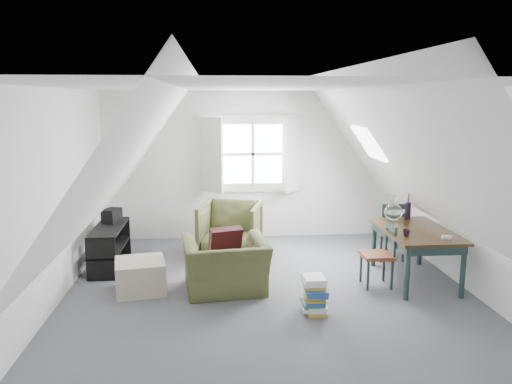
{
  "coord_description": "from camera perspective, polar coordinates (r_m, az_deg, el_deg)",
  "views": [
    {
      "loc": [
        -0.65,
        -5.65,
        2.37
      ],
      "look_at": [
        -0.12,
        0.6,
        1.19
      ],
      "focal_mm": 35.0,
      "sensor_mm": 36.0,
      "label": 1
    }
  ],
  "objects": [
    {
      "name": "floor",
      "position": [
        6.17,
        1.65,
        -12.0
      ],
      "size": [
        5.5,
        5.5,
        0.0
      ],
      "primitive_type": "plane",
      "color": "#505055",
      "rests_on": "ground"
    },
    {
      "name": "ceiling",
      "position": [
        5.69,
        1.79,
        11.92
      ],
      "size": [
        5.5,
        5.5,
        0.0
      ],
      "primitive_type": "plane",
      "rotation": [
        3.14,
        0.0,
        0.0
      ],
      "color": "white",
      "rests_on": "wall_back"
    },
    {
      "name": "wall_back",
      "position": [
        8.5,
        -0.39,
        3.05
      ],
      "size": [
        5.0,
        0.0,
        5.0
      ],
      "primitive_type": "plane",
      "rotation": [
        1.57,
        0.0,
        0.0
      ],
      "color": "silver",
      "rests_on": "ground"
    },
    {
      "name": "wall_front",
      "position": [
        3.18,
        7.44,
        -10.11
      ],
      "size": [
        5.0,
        0.0,
        5.0
      ],
      "primitive_type": "plane",
      "rotation": [
        -1.57,
        0.0,
        0.0
      ],
      "color": "silver",
      "rests_on": "ground"
    },
    {
      "name": "wall_left",
      "position": [
        6.05,
        -22.51,
        -0.87
      ],
      "size": [
        0.0,
        5.5,
        5.5
      ],
      "primitive_type": "plane",
      "rotation": [
        1.57,
        0.0,
        1.57
      ],
      "color": "silver",
      "rests_on": "ground"
    },
    {
      "name": "wall_right",
      "position": [
        6.57,
        23.93,
        -0.12
      ],
      "size": [
        0.0,
        5.5,
        5.5
      ],
      "primitive_type": "plane",
      "rotation": [
        1.57,
        0.0,
        -1.57
      ],
      "color": "silver",
      "rests_on": "ground"
    },
    {
      "name": "slope_left",
      "position": [
        5.76,
        -13.82,
        4.37
      ],
      "size": [
        3.19,
        5.5,
        4.48
      ],
      "primitive_type": "plane",
      "rotation": [
        0.0,
        2.19,
        0.0
      ],
      "color": "white",
      "rests_on": "wall_left"
    },
    {
      "name": "slope_right",
      "position": [
        6.1,
        16.43,
        4.58
      ],
      "size": [
        3.19,
        5.5,
        4.48
      ],
      "primitive_type": "plane",
      "rotation": [
        0.0,
        -2.19,
        0.0
      ],
      "color": "white",
      "rests_on": "wall_right"
    },
    {
      "name": "dormer_window",
      "position": [
        8.4,
        -0.35,
        4.33
      ],
      "size": [
        1.71,
        0.35,
        1.3
      ],
      "color": "white",
      "rests_on": "wall_back"
    },
    {
      "name": "skylight",
      "position": [
        7.32,
        12.76,
        5.46
      ],
      "size": [
        0.35,
        0.75,
        0.47
      ],
      "primitive_type": "cube",
      "rotation": [
        0.0,
        0.95,
        0.0
      ],
      "color": "white",
      "rests_on": "slope_right"
    },
    {
      "name": "armchair_near",
      "position": [
        6.38,
        -3.46,
        -11.21
      ],
      "size": [
        1.11,
        1.0,
        0.66
      ],
      "primitive_type": "imported",
      "rotation": [
        0.0,
        0.0,
        3.26
      ],
      "color": "#474B26",
      "rests_on": "floor"
    },
    {
      "name": "armchair_far",
      "position": [
        7.79,
        -2.91,
        -7.11
      ],
      "size": [
        1.07,
        1.09,
        0.82
      ],
      "primitive_type": "imported",
      "rotation": [
        0.0,
        0.0,
        -0.25
      ],
      "color": "#474B26",
      "rests_on": "floor"
    },
    {
      "name": "throw_pillow",
      "position": [
        6.33,
        -3.55,
        -5.79
      ],
      "size": [
        0.46,
        0.35,
        0.42
      ],
      "primitive_type": "cube",
      "rotation": [
        0.31,
        0.0,
        0.3
      ],
      "color": "#3C1014",
      "rests_on": "armchair_near"
    },
    {
      "name": "ottoman",
      "position": [
        6.46,
        -13.08,
        -9.32
      ],
      "size": [
        0.69,
        0.69,
        0.4
      ],
      "primitive_type": "cube",
      "rotation": [
        0.0,
        0.0,
        0.18
      ],
      "color": "tan",
      "rests_on": "floor"
    },
    {
      "name": "dining_table",
      "position": [
        6.85,
        17.78,
        -4.83
      ],
      "size": [
        0.84,
        1.39,
        0.7
      ],
      "rotation": [
        0.0,
        0.0,
        0.0
      ],
      "color": "#2F1F0F",
      "rests_on": "floor"
    },
    {
      "name": "demijohn",
      "position": [
        7.15,
        15.41,
        -2.14
      ],
      "size": [
        0.25,
        0.25,
        0.35
      ],
      "rotation": [
        0.0,
        0.0,
        0.33
      ],
      "color": "silver",
      "rests_on": "dining_table"
    },
    {
      "name": "vase_twigs",
      "position": [
        7.33,
        16.97,
        -1.98
      ],
      "size": [
        0.08,
        0.08,
        0.6
      ],
      "rotation": [
        0.0,
        0.0,
        0.05
      ],
      "color": "black",
      "rests_on": "dining_table"
    },
    {
      "name": "cup",
      "position": [
        6.47,
        16.79,
        -4.84
      ],
      "size": [
        0.09,
        0.09,
        0.08
      ],
      "primitive_type": "imported",
      "rotation": [
        0.0,
        0.0,
        -0.01
      ],
      "color": "black",
      "rests_on": "dining_table"
    },
    {
      "name": "paper_box",
      "position": [
        6.51,
        20.98,
        -4.84
      ],
      "size": [
        0.12,
        0.09,
        0.04
      ],
      "primitive_type": "cube",
      "rotation": [
        0.0,
        0.0,
        -0.21
      ],
      "color": "white",
      "rests_on": "dining_table"
    },
    {
      "name": "dining_chair_far",
      "position": [
        7.68,
        15.05,
        -4.16
      ],
      "size": [
        0.41,
        0.41,
        0.88
      ],
      "rotation": [
        0.0,
        0.0,
        3.11
      ],
      "color": "brown",
      "rests_on": "floor"
    },
    {
      "name": "dining_chair_near",
      "position": [
        6.59,
        13.92,
        -6.9
      ],
      "size": [
        0.38,
        0.38,
        0.81
      ],
      "rotation": [
        0.0,
        0.0,
        -1.47
      ],
      "color": "brown",
      "rests_on": "floor"
    },
    {
      "name": "media_shelf",
      "position": [
        7.41,
        -16.42,
        -6.31
      ],
      "size": [
        0.39,
        1.16,
        0.6
      ],
      "rotation": [
        0.0,
        0.0,
        -0.08
      ],
      "color": "black",
      "rests_on": "floor"
    },
    {
      "name": "electronics_box",
      "position": [
        7.57,
        -16.15,
        -2.65
      ],
      "size": [
        0.28,
        0.32,
        0.22
      ],
      "primitive_type": "cube",
      "rotation": [
        0.0,
        0.0,
        -0.38
      ],
      "color": "black",
      "rests_on": "media_shelf"
    },
    {
      "name": "magazine_stack",
      "position": [
        5.74,
        6.73,
        -11.59
      ],
      "size": [
        0.31,
        0.37,
        0.42
      ],
      "rotation": [
        0.0,
        0.0,
        -0.11
      ],
      "color": "#B29933",
      "rests_on": "floor"
    }
  ]
}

